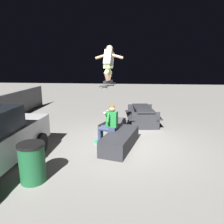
{
  "coord_description": "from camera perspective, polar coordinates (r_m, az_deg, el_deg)",
  "views": [
    {
      "loc": [
        -6.27,
        -0.15,
        2.58
      ],
      "look_at": [
        -0.01,
        0.45,
        1.09
      ],
      "focal_mm": 33.08,
      "sensor_mm": 36.0,
      "label": 1
    }
  ],
  "objects": [
    {
      "name": "ground_plane",
      "position": [
        6.78,
        3.87,
        -9.03
      ],
      "size": [
        40.0,
        40.0,
        0.0
      ],
      "primitive_type": "plane",
      "color": "gray"
    },
    {
      "name": "ledge_box_main",
      "position": [
        6.48,
        2.25,
        -7.79
      ],
      "size": [
        2.0,
        1.18,
        0.49
      ],
      "primitive_type": "cube",
      "rotation": [
        0.0,
        0.0,
        -0.25
      ],
      "color": "#28282D",
      "rests_on": "ground"
    },
    {
      "name": "person_sitting_on_ledge",
      "position": [
        6.58,
        -0.87,
        -2.91
      ],
      "size": [
        0.59,
        0.79,
        1.32
      ],
      "color": "#2D3856",
      "rests_on": "ground"
    },
    {
      "name": "skateboard",
      "position": [
        6.38,
        -1.07,
        7.35
      ],
      "size": [
        1.04,
        0.43,
        0.13
      ],
      "color": "black"
    },
    {
      "name": "skater_airborne",
      "position": [
        6.4,
        -0.92,
        13.54
      ],
      "size": [
        0.64,
        0.88,
        1.12
      ],
      "color": "black"
    },
    {
      "name": "kicker_ramp",
      "position": [
        8.46,
        0.14,
        -3.87
      ],
      "size": [
        1.21,
        1.09,
        0.45
      ],
      "color": "#38383D",
      "rests_on": "ground"
    },
    {
      "name": "picnic_table_back",
      "position": [
        8.9,
        8.45,
        -0.29
      ],
      "size": [
        1.85,
        1.53,
        0.75
      ],
      "color": "#28282D",
      "rests_on": "ground"
    },
    {
      "name": "trash_bin",
      "position": [
        4.99,
        -21.19,
        -12.87
      ],
      "size": [
        0.59,
        0.59,
        0.9
      ],
      "color": "#19512D",
      "rests_on": "ground"
    }
  ]
}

